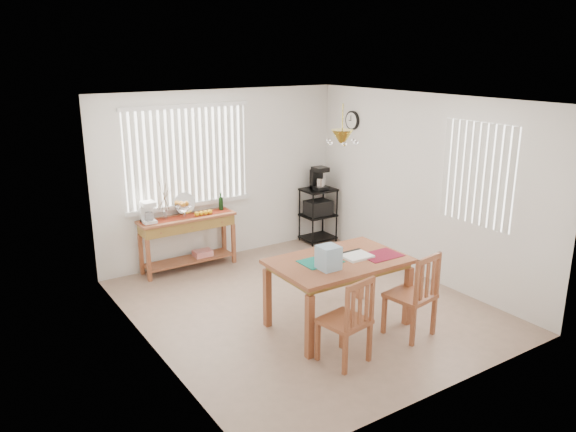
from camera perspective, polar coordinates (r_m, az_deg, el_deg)
ground at (r=7.28m, az=1.74°, el=-9.15°), size 4.00×4.50×0.01m
room_shell at (r=6.74m, az=1.81°, el=4.03°), size 4.20×4.70×2.70m
sideboard at (r=8.40m, az=-10.12°, el=-1.37°), size 1.43×0.40×0.81m
sideboard_items at (r=8.24m, az=-11.75°, el=0.54°), size 1.36×0.34×0.62m
wire_cart at (r=9.51m, az=3.08°, el=0.63°), size 0.54×0.43×0.92m
cart_items at (r=9.39m, az=3.09°, el=3.82°), size 0.22×0.26×0.38m
dining_table at (r=6.54m, az=5.16°, el=-5.20°), size 1.55×1.00×0.83m
table_items at (r=6.28m, az=4.87°, el=-4.20°), size 1.18×0.56×0.27m
chair_left at (r=5.89m, az=6.05°, el=-10.57°), size 0.51×0.51×0.96m
chair_right at (r=6.53m, az=12.64°, el=-7.87°), size 0.53×0.53×1.01m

